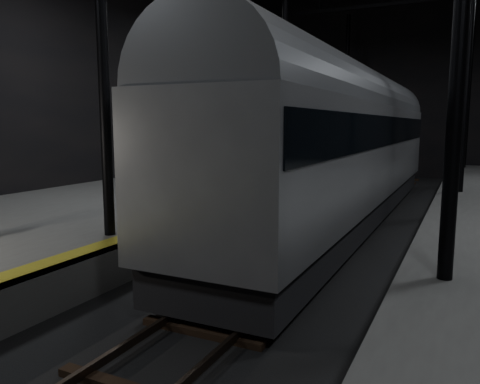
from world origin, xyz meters
The scene contains 5 objects.
ground centered at (0.00, 0.00, 0.00)m, with size 44.00×44.00×0.00m, color black.
platform_left centered at (-7.50, 0.00, 0.50)m, with size 9.00×43.80×1.00m, color #4E4E4C.
tactile_strip centered at (-3.25, 0.00, 1.00)m, with size 0.50×43.80×0.01m, color olive.
track centered at (0.00, 0.00, 0.07)m, with size 2.40×43.00×0.24m.
train centered at (0.00, 4.40, 3.19)m, with size 3.20×21.42×5.72m.
Camera 1 is at (4.05, -12.72, 3.70)m, focal length 35.00 mm.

